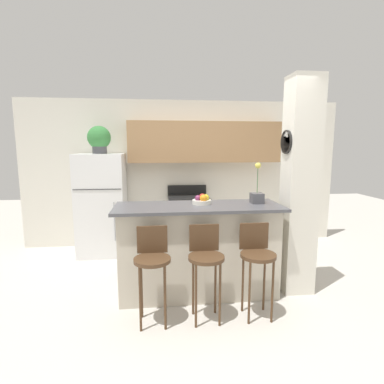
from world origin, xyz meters
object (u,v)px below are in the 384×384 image
(potted_plant_on_fridge, at_px, (99,139))
(refrigerator, at_px, (102,204))
(bar_stool_right, at_px, (257,256))
(fruit_bowl, at_px, (202,200))
(bar_stool_left, at_px, (152,261))
(orchid_vase, at_px, (257,194))
(stove_range, at_px, (189,222))
(bar_stool_mid, at_px, (206,258))

(potted_plant_on_fridge, bearing_deg, refrigerator, -62.58)
(bar_stool_right, distance_m, fruit_bowl, 0.92)
(potted_plant_on_fridge, bearing_deg, bar_stool_left, -68.03)
(refrigerator, xyz_separation_m, bar_stool_right, (1.91, -2.10, -0.18))
(fruit_bowl, bearing_deg, bar_stool_left, -133.52)
(refrigerator, xyz_separation_m, bar_stool_left, (0.85, -2.10, -0.18))
(potted_plant_on_fridge, relative_size, orchid_vase, 0.89)
(bar_stool_left, xyz_separation_m, potted_plant_on_fridge, (-0.85, 2.10, 1.23))
(bar_stool_left, distance_m, fruit_bowl, 0.98)
(bar_stool_right, bearing_deg, potted_plant_on_fridge, 132.28)
(stove_range, distance_m, orchid_vase, 1.86)
(refrigerator, bearing_deg, fruit_bowl, -46.07)
(refrigerator, height_order, potted_plant_on_fridge, potted_plant_on_fridge)
(stove_range, height_order, fruit_bowl, fruit_bowl)
(refrigerator, bearing_deg, bar_stool_mid, -56.72)
(orchid_vase, bearing_deg, bar_stool_right, -107.12)
(bar_stool_right, bearing_deg, bar_stool_left, 180.00)
(stove_range, distance_m, bar_stool_right, 2.23)
(bar_stool_mid, bearing_deg, orchid_vase, 39.82)
(bar_stool_left, bearing_deg, orchid_vase, 25.56)
(stove_range, bearing_deg, orchid_vase, -67.00)
(potted_plant_on_fridge, xyz_separation_m, orchid_vase, (2.09, -1.51, -0.69))
(bar_stool_left, bearing_deg, potted_plant_on_fridge, 111.97)
(orchid_vase, height_order, fruit_bowl, orchid_vase)
(orchid_vase, bearing_deg, bar_stool_mid, -140.18)
(bar_stool_left, height_order, bar_stool_right, same)
(potted_plant_on_fridge, bearing_deg, bar_stool_right, -47.72)
(refrigerator, distance_m, bar_stool_left, 2.27)
(potted_plant_on_fridge, distance_m, orchid_vase, 2.67)
(bar_stool_mid, bearing_deg, fruit_bowl, 85.13)
(refrigerator, distance_m, orchid_vase, 2.61)
(bar_stool_mid, relative_size, potted_plant_on_fridge, 2.20)
(stove_range, relative_size, potted_plant_on_fridge, 2.45)
(bar_stool_left, distance_m, bar_stool_mid, 0.53)
(refrigerator, bearing_deg, orchid_vase, -35.70)
(bar_stool_right, relative_size, potted_plant_on_fridge, 2.20)
(bar_stool_mid, distance_m, fruit_bowl, 0.78)
(refrigerator, height_order, bar_stool_mid, refrigerator)
(refrigerator, height_order, fruit_bowl, refrigerator)
(refrigerator, relative_size, bar_stool_mid, 1.71)
(bar_stool_right, bearing_deg, bar_stool_mid, 180.00)
(bar_stool_left, height_order, potted_plant_on_fridge, potted_plant_on_fridge)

